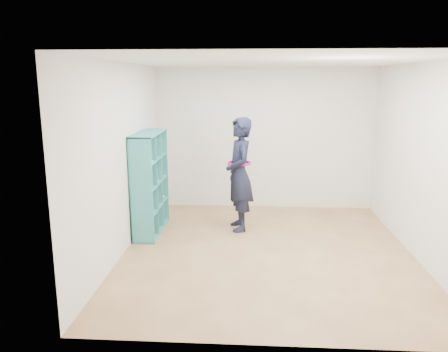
{
  "coord_description": "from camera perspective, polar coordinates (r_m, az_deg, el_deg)",
  "views": [
    {
      "loc": [
        -0.24,
        -5.81,
        2.36
      ],
      "look_at": [
        -0.63,
        0.3,
        1.01
      ],
      "focal_mm": 35.0,
      "sensor_mm": 36.0,
      "label": 1
    }
  ],
  "objects": [
    {
      "name": "floor",
      "position": [
        6.28,
        5.64,
        -9.75
      ],
      "size": [
        4.5,
        4.5,
        0.0
      ],
      "primitive_type": "plane",
      "color": "brown",
      "rests_on": "ground"
    },
    {
      "name": "ceiling",
      "position": [
        5.82,
        6.2,
        14.7
      ],
      "size": [
        4.5,
        4.5,
        0.0
      ],
      "primitive_type": "plane",
      "color": "white",
      "rests_on": "wall_back"
    },
    {
      "name": "wall_left",
      "position": [
        6.16,
        -13.03,
        2.17
      ],
      "size": [
        0.02,
        4.5,
        2.6
      ],
      "primitive_type": "cube",
      "color": "silver",
      "rests_on": "floor"
    },
    {
      "name": "wall_right",
      "position": [
        6.32,
        24.35,
        1.63
      ],
      "size": [
        0.02,
        4.5,
        2.6
      ],
      "primitive_type": "cube",
      "color": "silver",
      "rests_on": "floor"
    },
    {
      "name": "wall_back",
      "position": [
        8.13,
        5.3,
        4.86
      ],
      "size": [
        4.0,
        0.02,
        2.6
      ],
      "primitive_type": "cube",
      "color": "silver",
      "rests_on": "floor"
    },
    {
      "name": "wall_front",
      "position": [
        3.72,
        7.21,
        -4.25
      ],
      "size": [
        4.0,
        0.02,
        2.6
      ],
      "primitive_type": "cube",
      "color": "silver",
      "rests_on": "floor"
    },
    {
      "name": "bookshelf",
      "position": [
        6.94,
        -9.85,
        -1.08
      ],
      "size": [
        0.35,
        1.18,
        1.58
      ],
      "color": "teal",
      "rests_on": "floor"
    },
    {
      "name": "person",
      "position": [
        6.9,
        2.02,
        0.22
      ],
      "size": [
        0.57,
        0.74,
        1.8
      ],
      "rotation": [
        0.0,
        0.0,
        -1.33
      ],
      "color": "black",
      "rests_on": "floor"
    },
    {
      "name": "smartphone",
      "position": [
        6.94,
        0.61,
        1.28
      ],
      "size": [
        0.04,
        0.1,
        0.13
      ],
      "rotation": [
        0.46,
        0.0,
        0.34
      ],
      "color": "silver",
      "rests_on": "person"
    }
  ]
}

